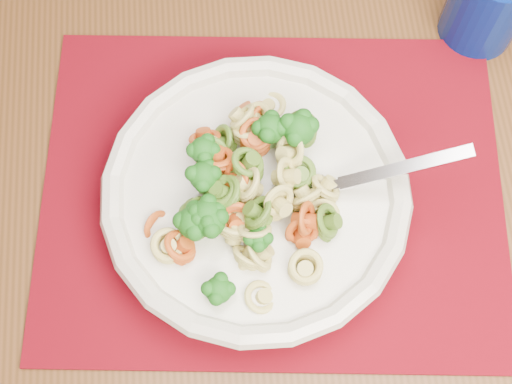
{
  "coord_description": "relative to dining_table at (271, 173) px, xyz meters",
  "views": [
    {
      "loc": [
        -0.34,
        0.15,
        1.38
      ],
      "look_at": [
        -0.37,
        0.37,
        0.82
      ],
      "focal_mm": 50.0,
      "sensor_mm": 36.0,
      "label": 1
    }
  ],
  "objects": [
    {
      "name": "pasta_broccoli_heap",
      "position": [
        -0.01,
        -0.09,
        0.17
      ],
      "size": [
        0.22,
        0.22,
        0.06
      ],
      "primitive_type": null,
      "color": "tan",
      "rests_on": "pasta_bowl"
    },
    {
      "name": "pasta_bowl",
      "position": [
        -0.01,
        -0.09,
        0.15
      ],
      "size": [
        0.26,
        0.26,
        0.05
      ],
      "color": "beige",
      "rests_on": "placemat"
    },
    {
      "name": "dining_table",
      "position": [
        0.0,
        0.0,
        0.0
      ],
      "size": [
        1.42,
        1.06,
        0.78
      ],
      "rotation": [
        0.0,
        0.0,
        0.19
      ],
      "color": "#553118",
      "rests_on": "ground"
    },
    {
      "name": "tumbler",
      "position": [
        0.19,
        0.12,
        0.17
      ],
      "size": [
        0.07,
        0.07,
        0.09
      ],
      "primitive_type": "cylinder",
      "color": "#04185E",
      "rests_on": "dining_table"
    },
    {
      "name": "placemat",
      "position": [
        0.01,
        -0.07,
        0.12
      ],
      "size": [
        0.44,
        0.36,
        0.0
      ],
      "primitive_type": "cube",
      "rotation": [
        0.0,
        0.0,
        0.08
      ],
      "color": "#63040E",
      "rests_on": "dining_table"
    },
    {
      "name": "fork",
      "position": [
        0.04,
        -0.08,
        0.17
      ],
      "size": [
        0.18,
        0.07,
        0.08
      ],
      "primitive_type": null,
      "rotation": [
        0.0,
        -0.35,
        0.23
      ],
      "color": "silver",
      "rests_on": "pasta_bowl"
    }
  ]
}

